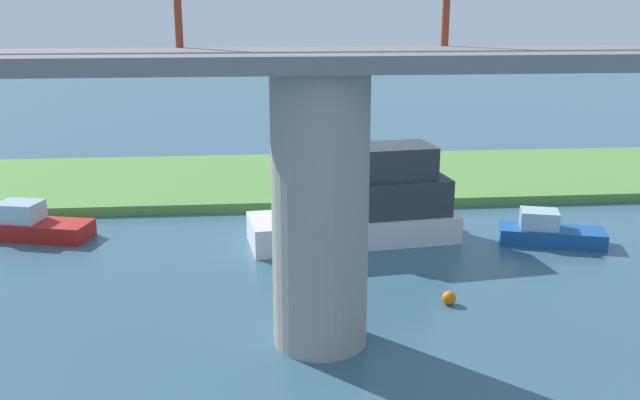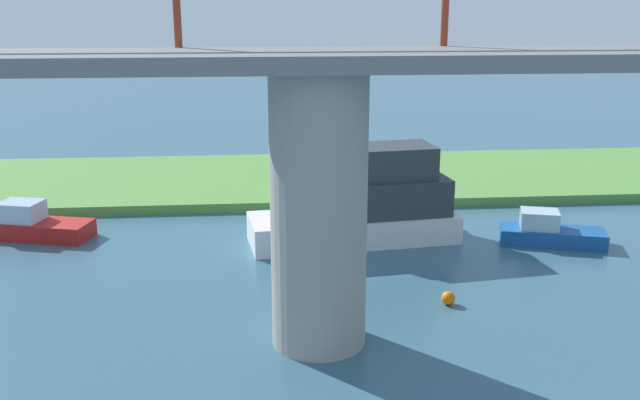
{
  "view_description": "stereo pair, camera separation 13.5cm",
  "coord_description": "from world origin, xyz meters",
  "px_view_note": "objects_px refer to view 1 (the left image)",
  "views": [
    {
      "loc": [
        4.51,
        35.28,
        10.57
      ],
      "look_at": [
        1.7,
        5.0,
        2.0
      ],
      "focal_mm": 39.92,
      "sensor_mm": 36.0,
      "label": 1
    },
    {
      "loc": [
        4.37,
        35.29,
        10.57
      ],
      "look_at": [
        1.7,
        5.0,
        2.0
      ],
      "focal_mm": 39.92,
      "sensor_mm": 36.0,
      "label": 2
    }
  ],
  "objects_px": {
    "bridge_pylon": "(320,212)",
    "marker_buoy": "(449,298)",
    "person_on_bank": "(315,177)",
    "skiff_small": "(360,203)",
    "mooring_post": "(351,185)",
    "houseboat_blue": "(549,232)",
    "pontoon_yellow": "(32,225)"
  },
  "relations": [
    {
      "from": "mooring_post",
      "to": "marker_buoy",
      "type": "height_order",
      "value": "mooring_post"
    },
    {
      "from": "skiff_small",
      "to": "mooring_post",
      "type": "bearing_deg",
      "value": -93.72
    },
    {
      "from": "skiff_small",
      "to": "pontoon_yellow",
      "type": "height_order",
      "value": "skiff_small"
    },
    {
      "from": "mooring_post",
      "to": "houseboat_blue",
      "type": "xyz_separation_m",
      "value": [
        -7.99,
        7.27,
        -0.48
      ]
    },
    {
      "from": "skiff_small",
      "to": "bridge_pylon",
      "type": "bearing_deg",
      "value": 74.37
    },
    {
      "from": "person_on_bank",
      "to": "marker_buoy",
      "type": "xyz_separation_m",
      "value": [
        -3.55,
        14.76,
        -0.95
      ]
    },
    {
      "from": "mooring_post",
      "to": "skiff_small",
      "type": "xyz_separation_m",
      "value": [
        0.39,
        6.06,
        0.75
      ]
    },
    {
      "from": "bridge_pylon",
      "to": "pontoon_yellow",
      "type": "distance_m",
      "value": 17.2
    },
    {
      "from": "pontoon_yellow",
      "to": "marker_buoy",
      "type": "height_order",
      "value": "pontoon_yellow"
    },
    {
      "from": "bridge_pylon",
      "to": "skiff_small",
      "type": "bearing_deg",
      "value": -105.63
    },
    {
      "from": "person_on_bank",
      "to": "bridge_pylon",
      "type": "bearing_deg",
      "value": 85.56
    },
    {
      "from": "bridge_pylon",
      "to": "person_on_bank",
      "type": "xyz_separation_m",
      "value": [
        -1.33,
        -17.16,
        -3.13
      ]
    },
    {
      "from": "pontoon_yellow",
      "to": "marker_buoy",
      "type": "relative_size",
      "value": 10.69
    },
    {
      "from": "pontoon_yellow",
      "to": "houseboat_blue",
      "type": "xyz_separation_m",
      "value": [
        -23.35,
        2.96,
        -0.06
      ]
    },
    {
      "from": "person_on_bank",
      "to": "marker_buoy",
      "type": "distance_m",
      "value": 15.21
    },
    {
      "from": "person_on_bank",
      "to": "mooring_post",
      "type": "distance_m",
      "value": 2.25
    },
    {
      "from": "houseboat_blue",
      "to": "person_on_bank",
      "type": "bearing_deg",
      "value": -41.42
    },
    {
      "from": "pontoon_yellow",
      "to": "houseboat_blue",
      "type": "bearing_deg",
      "value": 172.77
    },
    {
      "from": "marker_buoy",
      "to": "houseboat_blue",
      "type": "bearing_deg",
      "value": -135.41
    },
    {
      "from": "mooring_post",
      "to": "marker_buoy",
      "type": "relative_size",
      "value": 2.07
    },
    {
      "from": "bridge_pylon",
      "to": "marker_buoy",
      "type": "distance_m",
      "value": 6.8
    },
    {
      "from": "mooring_post",
      "to": "person_on_bank",
      "type": "bearing_deg",
      "value": -37.13
    },
    {
      "from": "mooring_post",
      "to": "marker_buoy",
      "type": "xyz_separation_m",
      "value": [
        -1.76,
        13.4,
        -0.77
      ]
    },
    {
      "from": "pontoon_yellow",
      "to": "bridge_pylon",
      "type": "bearing_deg",
      "value": 136.79
    },
    {
      "from": "skiff_small",
      "to": "pontoon_yellow",
      "type": "bearing_deg",
      "value": -6.68
    },
    {
      "from": "skiff_small",
      "to": "houseboat_blue",
      "type": "distance_m",
      "value": 8.55
    },
    {
      "from": "person_on_bank",
      "to": "skiff_small",
      "type": "xyz_separation_m",
      "value": [
        -1.39,
        7.41,
        0.56
      ]
    },
    {
      "from": "pontoon_yellow",
      "to": "marker_buoy",
      "type": "xyz_separation_m",
      "value": [
        -17.12,
        9.1,
        -0.35
      ]
    },
    {
      "from": "houseboat_blue",
      "to": "marker_buoy",
      "type": "height_order",
      "value": "houseboat_blue"
    },
    {
      "from": "bridge_pylon",
      "to": "houseboat_blue",
      "type": "height_order",
      "value": "bridge_pylon"
    },
    {
      "from": "skiff_small",
      "to": "pontoon_yellow",
      "type": "relative_size",
      "value": 1.8
    },
    {
      "from": "person_on_bank",
      "to": "pontoon_yellow",
      "type": "distance_m",
      "value": 14.72
    }
  ]
}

